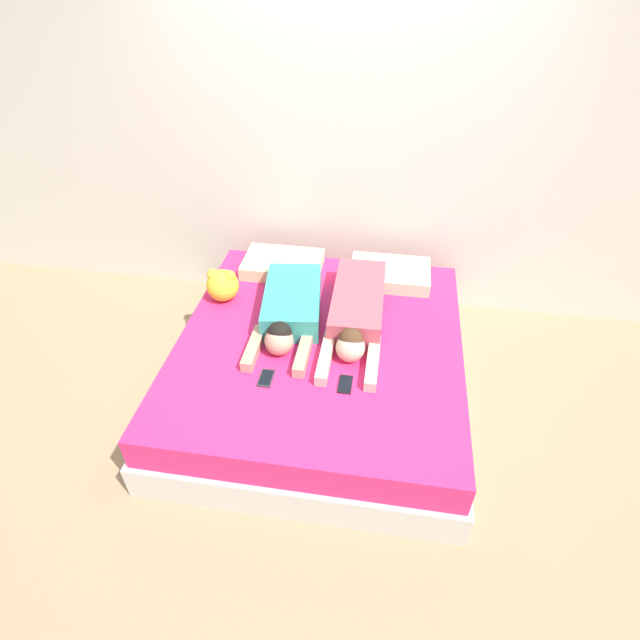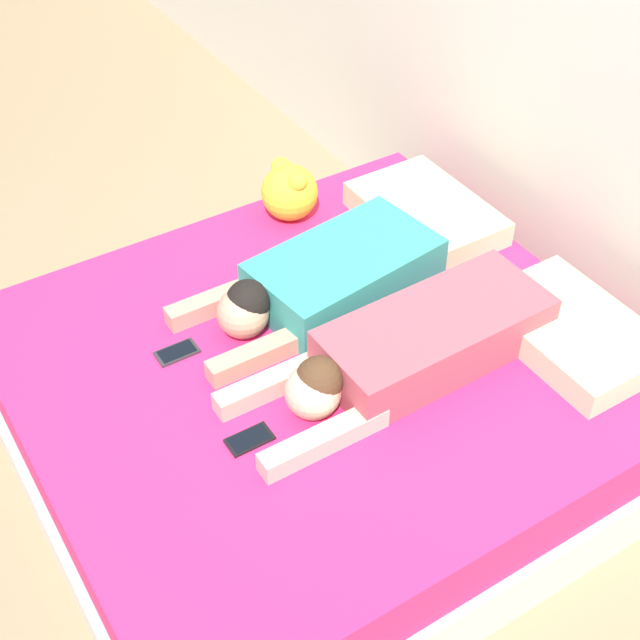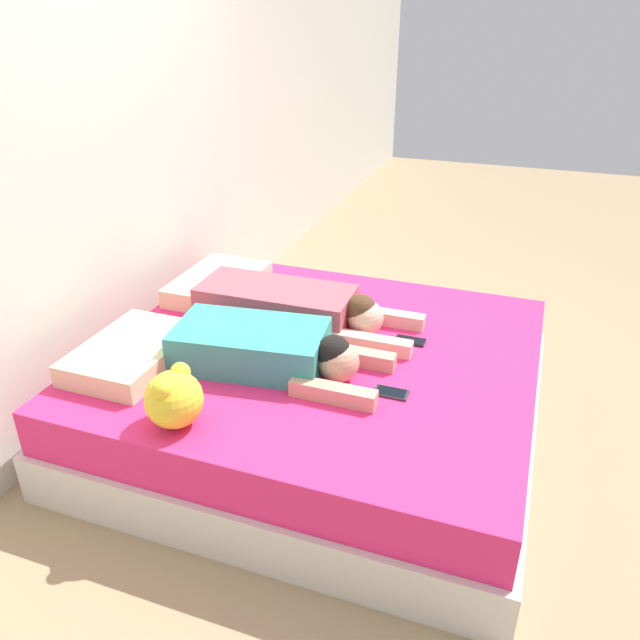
% 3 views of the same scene
% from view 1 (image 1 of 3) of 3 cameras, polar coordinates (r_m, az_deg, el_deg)
% --- Properties ---
extents(ground_plane, '(12.00, 12.00, 0.00)m').
position_cam_1_polar(ground_plane, '(3.50, 0.00, -7.67)').
color(ground_plane, '#9E8460').
extents(wall_back, '(12.00, 0.06, 2.60)m').
position_cam_1_polar(wall_back, '(3.76, 2.92, 19.55)').
color(wall_back, beige).
rests_on(wall_back, ground_plane).
extents(bed, '(1.85, 2.00, 0.45)m').
position_cam_1_polar(bed, '(3.34, 0.00, -5.06)').
color(bed, beige).
rests_on(bed, ground_plane).
extents(pillow_head_left, '(0.58, 0.39, 0.10)m').
position_cam_1_polar(pillow_head_left, '(3.81, -4.26, 6.36)').
color(pillow_head_left, beige).
rests_on(pillow_head_left, bed).
extents(pillow_head_right, '(0.58, 0.39, 0.10)m').
position_cam_1_polar(pillow_head_right, '(3.73, 7.96, 5.27)').
color(pillow_head_right, beige).
rests_on(pillow_head_right, bed).
extents(person_left, '(0.45, 0.97, 0.21)m').
position_cam_1_polar(person_left, '(3.28, -3.49, 1.17)').
color(person_left, teal).
rests_on(person_left, bed).
extents(person_right, '(0.35, 1.12, 0.20)m').
position_cam_1_polar(person_right, '(3.27, 4.18, 1.00)').
color(person_right, '#B24C59').
rests_on(person_right, bed).
extents(cell_phone_left, '(0.08, 0.14, 0.01)m').
position_cam_1_polar(cell_phone_left, '(2.94, -6.17, -6.61)').
color(cell_phone_left, '#2D2D33').
rests_on(cell_phone_left, bed).
extents(cell_phone_right, '(0.08, 0.14, 0.01)m').
position_cam_1_polar(cell_phone_right, '(2.89, 2.90, -7.34)').
color(cell_phone_right, black).
rests_on(cell_phone_right, bed).
extents(plush_toy, '(0.22, 0.22, 0.23)m').
position_cam_1_polar(plush_toy, '(3.52, -11.06, 3.99)').
color(plush_toy, yellow).
rests_on(plush_toy, bed).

